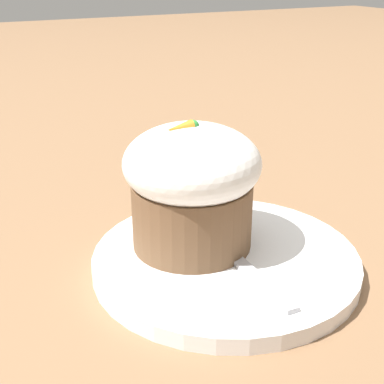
{
  "coord_description": "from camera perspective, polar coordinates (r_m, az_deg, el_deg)",
  "views": [
    {
      "loc": [
        0.2,
        0.32,
        0.23
      ],
      "look_at": [
        0.02,
        -0.03,
        0.06
      ],
      "focal_mm": 50.0,
      "sensor_mm": 36.0,
      "label": 1
    }
  ],
  "objects": [
    {
      "name": "carrot_cake",
      "position": [
        0.42,
        -0.0,
        0.79
      ],
      "size": [
        0.11,
        0.11,
        0.11
      ],
      "color": "brown",
      "rests_on": "dessert_plate"
    },
    {
      "name": "dessert_plate",
      "position": [
        0.44,
        3.58,
        -7.26
      ],
      "size": [
        0.21,
        0.21,
        0.01
      ],
      "color": "white",
      "rests_on": "ground_plane"
    },
    {
      "name": "ground_plane",
      "position": [
        0.44,
        3.55,
        -7.99
      ],
      "size": [
        4.0,
        4.0,
        0.0
      ],
      "primitive_type": "plane",
      "color": "#846042"
    },
    {
      "name": "spoon",
      "position": [
        0.43,
        3.53,
        -5.92
      ],
      "size": [
        0.04,
        0.13,
        0.01
      ],
      "color": "#B7B7BC",
      "rests_on": "dessert_plate"
    }
  ]
}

